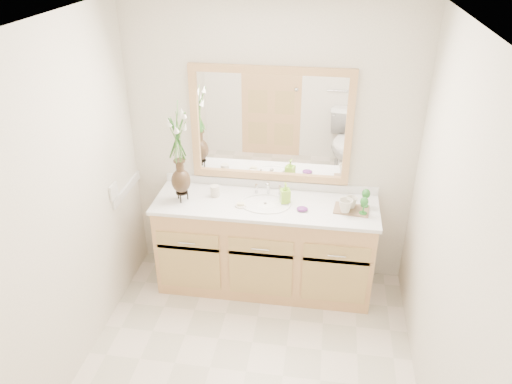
% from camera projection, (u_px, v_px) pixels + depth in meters
% --- Properties ---
extents(floor, '(2.60, 2.60, 0.00)m').
position_uv_depth(floor, '(246.00, 372.00, 3.60)').
color(floor, silver).
rests_on(floor, ground).
extents(ceiling, '(2.40, 2.60, 0.02)m').
position_uv_depth(ceiling, '(241.00, 28.00, 2.46)').
color(ceiling, white).
rests_on(ceiling, wall_back).
extents(wall_back, '(2.40, 0.02, 2.40)m').
position_uv_depth(wall_back, '(270.00, 148.00, 4.16)').
color(wall_back, beige).
rests_on(wall_back, floor).
extents(wall_left, '(0.02, 2.60, 2.40)m').
position_uv_depth(wall_left, '(59.00, 217.00, 3.19)').
color(wall_left, beige).
rests_on(wall_left, floor).
extents(wall_right, '(0.02, 2.60, 2.40)m').
position_uv_depth(wall_right, '(449.00, 249.00, 2.87)').
color(wall_right, beige).
rests_on(wall_right, floor).
extents(vanity, '(1.80, 0.55, 0.80)m').
position_uv_depth(vanity, '(265.00, 246.00, 4.29)').
color(vanity, tan).
rests_on(vanity, floor).
extents(counter, '(1.84, 0.57, 0.03)m').
position_uv_depth(counter, '(266.00, 205.00, 4.09)').
color(counter, white).
rests_on(counter, vanity).
extents(sink, '(0.38, 0.34, 0.23)m').
position_uv_depth(sink, '(265.00, 210.00, 4.10)').
color(sink, white).
rests_on(sink, counter).
extents(mirror, '(1.32, 0.04, 0.97)m').
position_uv_depth(mirror, '(271.00, 126.00, 4.04)').
color(mirror, white).
rests_on(mirror, wall_back).
extents(switch_plate, '(0.02, 0.12, 0.12)m').
position_uv_depth(switch_plate, '(114.00, 191.00, 3.95)').
color(switch_plate, white).
rests_on(switch_plate, wall_left).
extents(flower_vase, '(0.18, 0.18, 0.75)m').
position_uv_depth(flower_vase, '(178.00, 143.00, 3.89)').
color(flower_vase, black).
rests_on(flower_vase, counter).
extents(tumbler, '(0.08, 0.08, 0.10)m').
position_uv_depth(tumbler, '(215.00, 191.00, 4.17)').
color(tumbler, beige).
rests_on(tumbler, counter).
extents(soap_dish, '(0.09, 0.09, 0.03)m').
position_uv_depth(soap_dish, '(241.00, 205.00, 4.04)').
color(soap_dish, beige).
rests_on(soap_dish, counter).
extents(soap_bottle, '(0.09, 0.09, 0.16)m').
position_uv_depth(soap_bottle, '(285.00, 194.00, 4.07)').
color(soap_bottle, '#88C52E').
rests_on(soap_bottle, counter).
extents(purple_dish, '(0.11, 0.10, 0.03)m').
position_uv_depth(purple_dish, '(302.00, 209.00, 3.97)').
color(purple_dish, '#5F246D').
rests_on(purple_dish, counter).
extents(tray, '(0.29, 0.21, 0.01)m').
position_uv_depth(tray, '(352.00, 210.00, 3.98)').
color(tray, brown).
rests_on(tray, counter).
extents(mug_left, '(0.12, 0.11, 0.11)m').
position_uv_depth(mug_left, '(346.00, 205.00, 3.92)').
color(mug_left, beige).
rests_on(mug_left, tray).
extents(mug_right, '(0.12, 0.12, 0.10)m').
position_uv_depth(mug_right, '(351.00, 202.00, 3.98)').
color(mug_right, beige).
rests_on(mug_right, tray).
extents(goblet_front, '(0.06, 0.06, 0.14)m').
position_uv_depth(goblet_front, '(364.00, 203.00, 3.87)').
color(goblet_front, '#256F26').
rests_on(goblet_front, tray).
extents(goblet_back, '(0.07, 0.07, 0.15)m').
position_uv_depth(goblet_back, '(366.00, 195.00, 3.97)').
color(goblet_back, '#256F26').
rests_on(goblet_back, tray).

